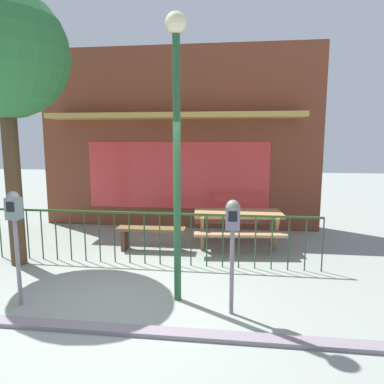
# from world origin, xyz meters

# --- Properties ---
(ground) EXTENTS (40.00, 40.00, 0.00)m
(ground) POSITION_xyz_m (0.00, 0.00, 0.00)
(ground) COLOR gray
(pub_storefront) EXTENTS (7.13, 1.36, 4.54)m
(pub_storefront) POSITION_xyz_m (0.00, 4.72, 2.27)
(pub_storefront) COLOR #49200D
(pub_storefront) RESTS_ON ground
(patio_fence_front) EXTENTS (6.01, 0.04, 0.97)m
(patio_fence_front) POSITION_xyz_m (-0.00, 1.76, 0.66)
(patio_fence_front) COLOR #25501E
(patio_fence_front) RESTS_ON ground
(picnic_table_left) EXTENTS (1.92, 1.52, 0.79)m
(picnic_table_left) POSITION_xyz_m (1.55, 2.91, 0.61)
(picnic_table_left) COLOR #A7764B
(picnic_table_left) RESTS_ON ground
(patio_bench) EXTENTS (1.41, 0.36, 0.48)m
(patio_bench) POSITION_xyz_m (-0.21, 2.53, 0.35)
(patio_bench) COLOR brown
(patio_bench) RESTS_ON ground
(parking_meter_near) EXTENTS (0.18, 0.17, 1.59)m
(parking_meter_near) POSITION_xyz_m (-1.43, -0.05, 1.23)
(parking_meter_near) COLOR slate
(parking_meter_near) RESTS_ON ground
(parking_meter_far) EXTENTS (0.18, 0.17, 1.52)m
(parking_meter_far) POSITION_xyz_m (1.47, 0.07, 1.18)
(parking_meter_far) COLOR slate
(parking_meter_far) RESTS_ON ground
(street_tree) EXTENTS (2.18, 2.18, 4.79)m
(street_tree) POSITION_xyz_m (-2.43, 1.45, 3.66)
(street_tree) COLOR #4A3421
(street_tree) RESTS_ON ground
(street_lamp) EXTENTS (0.28, 0.28, 3.88)m
(street_lamp) POSITION_xyz_m (0.70, 0.39, 2.54)
(street_lamp) COLOR #225330
(street_lamp) RESTS_ON ground
(curb_edge) EXTENTS (9.98, 0.20, 0.11)m
(curb_edge) POSITION_xyz_m (0.00, -0.55, 0.00)
(curb_edge) COLOR slate
(curb_edge) RESTS_ON ground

